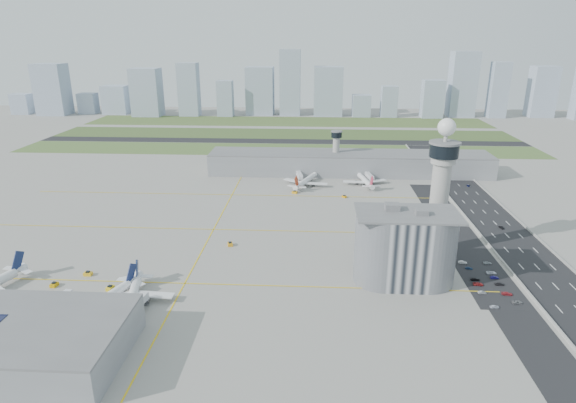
# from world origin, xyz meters

# --- Properties ---
(ground) EXTENTS (1000.00, 1000.00, 0.00)m
(ground) POSITION_xyz_m (0.00, 0.00, 0.00)
(ground) COLOR #9E9B93
(grass_strip_0) EXTENTS (480.00, 50.00, 0.08)m
(grass_strip_0) POSITION_xyz_m (-20.00, 225.00, 0.04)
(grass_strip_0) COLOR #486B32
(grass_strip_0) RESTS_ON ground
(grass_strip_1) EXTENTS (480.00, 60.00, 0.08)m
(grass_strip_1) POSITION_xyz_m (-20.00, 300.00, 0.04)
(grass_strip_1) COLOR #3E5628
(grass_strip_1) RESTS_ON ground
(grass_strip_2) EXTENTS (480.00, 70.00, 0.08)m
(grass_strip_2) POSITION_xyz_m (-20.00, 380.00, 0.04)
(grass_strip_2) COLOR #4E622E
(grass_strip_2) RESTS_ON ground
(runway) EXTENTS (480.00, 22.00, 0.10)m
(runway) POSITION_xyz_m (-20.00, 262.00, 0.06)
(runway) COLOR black
(runway) RESTS_ON ground
(highway) EXTENTS (28.00, 500.00, 0.10)m
(highway) POSITION_xyz_m (115.00, 0.00, 0.05)
(highway) COLOR black
(highway) RESTS_ON ground
(barrier_left) EXTENTS (0.60, 500.00, 1.20)m
(barrier_left) POSITION_xyz_m (101.00, 0.00, 0.60)
(barrier_left) COLOR #9E9E99
(barrier_left) RESTS_ON ground
(barrier_right) EXTENTS (0.60, 500.00, 1.20)m
(barrier_right) POSITION_xyz_m (129.00, 0.00, 0.60)
(barrier_right) COLOR #9E9E99
(barrier_right) RESTS_ON ground
(landside_road) EXTENTS (18.00, 260.00, 0.08)m
(landside_road) POSITION_xyz_m (90.00, -10.00, 0.04)
(landside_road) COLOR black
(landside_road) RESTS_ON ground
(parking_lot) EXTENTS (20.00, 44.00, 0.10)m
(parking_lot) POSITION_xyz_m (88.00, -22.00, 0.05)
(parking_lot) COLOR black
(parking_lot) RESTS_ON ground
(taxiway_line_h_0) EXTENTS (260.00, 0.60, 0.01)m
(taxiway_line_h_0) POSITION_xyz_m (-40.00, -30.00, 0.01)
(taxiway_line_h_0) COLOR yellow
(taxiway_line_h_0) RESTS_ON ground
(taxiway_line_h_1) EXTENTS (260.00, 0.60, 0.01)m
(taxiway_line_h_1) POSITION_xyz_m (-40.00, 30.00, 0.01)
(taxiway_line_h_1) COLOR yellow
(taxiway_line_h_1) RESTS_ON ground
(taxiway_line_h_2) EXTENTS (260.00, 0.60, 0.01)m
(taxiway_line_h_2) POSITION_xyz_m (-40.00, 90.00, 0.01)
(taxiway_line_h_2) COLOR yellow
(taxiway_line_h_2) RESTS_ON ground
(taxiway_line_v) EXTENTS (0.60, 260.00, 0.01)m
(taxiway_line_v) POSITION_xyz_m (-40.00, 30.00, 0.01)
(taxiway_line_v) COLOR yellow
(taxiway_line_v) RESTS_ON ground
(control_tower) EXTENTS (14.00, 14.00, 64.50)m
(control_tower) POSITION_xyz_m (72.00, 8.00, 35.04)
(control_tower) COLOR #ADAAA5
(control_tower) RESTS_ON ground
(secondary_tower) EXTENTS (8.60, 8.60, 31.90)m
(secondary_tower) POSITION_xyz_m (30.00, 150.00, 18.80)
(secondary_tower) COLOR #ADAAA5
(secondary_tower) RESTS_ON ground
(admin_building) EXTENTS (42.00, 24.00, 33.50)m
(admin_building) POSITION_xyz_m (51.99, -22.00, 15.30)
(admin_building) COLOR #B2B2B7
(admin_building) RESTS_ON ground
(terminal_pier) EXTENTS (210.00, 32.00, 15.80)m
(terminal_pier) POSITION_xyz_m (40.00, 148.00, 7.90)
(terminal_pier) COLOR gray
(terminal_pier) RESTS_ON ground
(airplane_near_b) EXTENTS (44.97, 48.32, 10.92)m
(airplane_near_b) POSITION_xyz_m (-66.37, -51.23, 5.46)
(airplane_near_b) COLOR white
(airplane_near_b) RESTS_ON ground
(airplane_near_c) EXTENTS (39.34, 43.72, 10.60)m
(airplane_near_c) POSITION_xyz_m (-55.91, -47.30, 5.30)
(airplane_near_c) COLOR white
(airplane_near_c) RESTS_ON ground
(airplane_far_a) EXTENTS (43.92, 47.32, 10.75)m
(airplane_far_a) POSITION_xyz_m (7.96, 114.79, 5.37)
(airplane_far_a) COLOR white
(airplane_far_a) RESTS_ON ground
(airplane_far_b) EXTENTS (37.90, 42.32, 10.38)m
(airplane_far_b) POSITION_xyz_m (49.31, 119.48, 5.19)
(airplane_far_b) COLOR white
(airplane_far_b) RESTS_ON ground
(jet_bridge_near_1) EXTENTS (5.39, 14.31, 5.70)m
(jet_bridge_near_1) POSITION_xyz_m (-83.00, -61.00, 2.85)
(jet_bridge_near_1) COLOR silver
(jet_bridge_near_1) RESTS_ON ground
(jet_bridge_near_2) EXTENTS (5.39, 14.31, 5.70)m
(jet_bridge_near_2) POSITION_xyz_m (-53.00, -61.00, 2.85)
(jet_bridge_near_2) COLOR silver
(jet_bridge_near_2) RESTS_ON ground
(jet_bridge_far_0) EXTENTS (5.39, 14.31, 5.70)m
(jet_bridge_far_0) POSITION_xyz_m (2.00, 132.00, 2.85)
(jet_bridge_far_0) COLOR silver
(jet_bridge_far_0) RESTS_ON ground
(jet_bridge_far_1) EXTENTS (5.39, 14.31, 5.70)m
(jet_bridge_far_1) POSITION_xyz_m (52.00, 132.00, 2.85)
(jet_bridge_far_1) COLOR silver
(jet_bridge_far_1) RESTS_ON ground
(tug_0) EXTENTS (2.59, 3.53, 1.93)m
(tug_0) POSITION_xyz_m (-93.57, -35.47, 0.97)
(tug_0) COLOR #DCA006
(tug_0) RESTS_ON ground
(tug_1) EXTENTS (3.43, 2.39, 1.97)m
(tug_1) POSITION_xyz_m (-83.92, -25.18, 0.99)
(tug_1) COLOR yellow
(tug_1) RESTS_ON ground
(tug_2) EXTENTS (2.80, 3.70, 1.98)m
(tug_2) POSITION_xyz_m (-69.16, -36.98, 0.99)
(tug_2) COLOR yellow
(tug_2) RESTS_ON ground
(tug_3) EXTENTS (3.20, 3.90, 1.96)m
(tug_3) POSITION_xyz_m (-27.45, 9.52, 0.98)
(tug_3) COLOR orange
(tug_3) RESTS_ON ground
(tug_4) EXTENTS (3.86, 3.19, 1.93)m
(tug_4) POSITION_xyz_m (1.04, 95.34, 0.97)
(tug_4) COLOR #EAA313
(tug_4) RESTS_ON ground
(tug_5) EXTENTS (3.31, 3.33, 1.62)m
(tug_5) POSITION_xyz_m (33.43, 88.46, 0.81)
(tug_5) COLOR orange
(tug_5) RESTS_ON ground
(car_lot_0) EXTENTS (3.57, 1.64, 1.19)m
(car_lot_0) POSITION_xyz_m (83.63, -42.48, 0.59)
(car_lot_0) COLOR silver
(car_lot_0) RESTS_ON ground
(car_lot_1) EXTENTS (3.48, 1.50, 1.12)m
(car_lot_1) POSITION_xyz_m (82.45, -31.65, 0.56)
(car_lot_1) COLOR gray
(car_lot_1) RESTS_ON ground
(car_lot_2) EXTENTS (4.38, 2.22, 1.19)m
(car_lot_2) POSITION_xyz_m (83.01, -24.75, 0.59)
(car_lot_2) COLOR maroon
(car_lot_2) RESTS_ON ground
(car_lot_3) EXTENTS (4.00, 1.95, 1.12)m
(car_lot_3) POSITION_xyz_m (83.07, -20.58, 0.56)
(car_lot_3) COLOR black
(car_lot_3) RESTS_ON ground
(car_lot_4) EXTENTS (3.34, 1.68, 1.09)m
(car_lot_4) POSITION_xyz_m (83.54, -10.00, 0.55)
(car_lot_4) COLOR navy
(car_lot_4) RESTS_ON ground
(car_lot_5) EXTENTS (4.03, 1.95, 1.27)m
(car_lot_5) POSITION_xyz_m (82.36, -4.46, 0.64)
(car_lot_5) COLOR silver
(car_lot_5) RESTS_ON ground
(car_lot_6) EXTENTS (4.30, 2.49, 1.13)m
(car_lot_6) POSITION_xyz_m (93.59, -38.65, 0.56)
(car_lot_6) COLOR gray
(car_lot_6) RESTS_ON ground
(car_lot_7) EXTENTS (4.35, 1.98, 1.24)m
(car_lot_7) POSITION_xyz_m (92.09, -32.24, 0.62)
(car_lot_7) COLOR #AB262E
(car_lot_7) RESTS_ON ground
(car_lot_8) EXTENTS (3.84, 1.67, 1.29)m
(car_lot_8) POSITION_xyz_m (91.95, -24.18, 0.64)
(car_lot_8) COLOR black
(car_lot_8) RESTS_ON ground
(car_lot_9) EXTENTS (3.55, 1.32, 1.16)m
(car_lot_9) POSITION_xyz_m (91.84, -18.48, 0.58)
(car_lot_9) COLOR navy
(car_lot_9) RESTS_ON ground
(car_lot_10) EXTENTS (4.31, 2.05, 1.19)m
(car_lot_10) POSITION_xyz_m (92.01, -14.04, 0.59)
(car_lot_10) COLOR white
(car_lot_10) RESTS_ON ground
(car_lot_11) EXTENTS (3.79, 1.67, 1.08)m
(car_lot_11) POSITION_xyz_m (93.56, -4.26, 0.54)
(car_lot_11) COLOR #9FA7AE
(car_lot_11) RESTS_ON ground
(car_hw_1) EXTENTS (1.87, 3.86, 1.22)m
(car_hw_1) POSITION_xyz_m (115.59, 40.08, 0.61)
(car_hw_1) COLOR black
(car_hw_1) RESTS_ON ground
(car_hw_2) EXTENTS (2.41, 4.21, 1.11)m
(car_hw_2) POSITION_xyz_m (120.89, 117.98, 0.55)
(car_hw_2) COLOR #171E51
(car_hw_2) RESTS_ON ground
(car_hw_4) EXTENTS (1.94, 3.82, 1.25)m
(car_hw_4) POSITION_xyz_m (108.04, 179.93, 0.62)
(car_hw_4) COLOR gray
(car_hw_4) RESTS_ON ground
(skyline_bldg_0) EXTENTS (24.05, 19.24, 26.50)m
(skyline_bldg_0) POSITION_xyz_m (-377.77, 421.70, 13.25)
(skyline_bldg_0) COLOR #9EADC1
(skyline_bldg_0) RESTS_ON ground
(skyline_bldg_1) EXTENTS (37.63, 30.10, 65.60)m
(skyline_bldg_1) POSITION_xyz_m (-331.22, 417.61, 32.80)
(skyline_bldg_1) COLOR #9EADC1
(skyline_bldg_1) RESTS_ON ground
(skyline_bldg_2) EXTENTS (22.81, 18.25, 26.79)m
(skyline_bldg_2) POSITION_xyz_m (-291.25, 430.16, 13.39)
(skyline_bldg_2) COLOR #9EADC1
(skyline_bldg_2) RESTS_ON ground
(skyline_bldg_3) EXTENTS (32.30, 25.84, 36.93)m
(skyline_bldg_3) POSITION_xyz_m (-252.58, 431.35, 18.47)
(skyline_bldg_3) COLOR #9EADC1
(skyline_bldg_3) RESTS_ON ground
(skyline_bldg_4) EXTENTS (35.81, 28.65, 60.36)m
(skyline_bldg_4) POSITION_xyz_m (-204.47, 415.19, 30.18)
(skyline_bldg_4) COLOR #9EADC1
(skyline_bldg_4) RESTS_ON ground
(skyline_bldg_5) EXTENTS (25.49, 20.39, 66.89)m
(skyline_bldg_5) POSITION_xyz_m (-150.11, 419.66, 33.44)
(skyline_bldg_5) COLOR #9EADC1
(skyline_bldg_5) RESTS_ON ground
(skyline_bldg_6) EXTENTS (20.04, 16.03, 45.20)m
(skyline_bldg_6) POSITION_xyz_m (-102.68, 417.90, 22.60)
(skyline_bldg_6) COLOR #9EADC1
(skyline_bldg_6) RESTS_ON ground
(skyline_bldg_7) EXTENTS (35.76, 28.61, 61.22)m
(skyline_bldg_7) POSITION_xyz_m (-59.44, 436.89, 30.61)
(skyline_bldg_7) COLOR #9EADC1
(skyline_bldg_7) RESTS_ON ground
(skyline_bldg_8) EXTENTS (26.33, 21.06, 83.39)m
(skyline_bldg_8) POSITION_xyz_m (-19.42, 431.56, 41.69)
(skyline_bldg_8) COLOR #9EADC1
(skyline_bldg_8) RESTS_ON ground
(skyline_bldg_9) EXTENTS (36.96, 29.57, 62.11)m
(skyline_bldg_9) POSITION_xyz_m (30.27, 432.32, 31.06)
(skyline_bldg_9) COLOR #9EADC1
(skyline_bldg_9) RESTS_ON ground
(skyline_bldg_10) EXTENTS (23.01, 18.41, 27.75)m
(skyline_bldg_10) POSITION_xyz_m (73.27, 423.68, 13.87)
(skyline_bldg_10) COLOR #9EADC1
(skyline_bldg_10) RESTS_ON ground
(skyline_bldg_11) EXTENTS (20.22, 16.18, 38.97)m
(skyline_bldg_11) POSITION_xyz_m (108.28, 423.34, 19.48)
(skyline_bldg_11) COLOR #9EADC1
(skyline_bldg_11) RESTS_ON ground
(skyline_bldg_12) EXTENTS (26.14, 20.92, 46.89)m
(skyline_bldg_12) POSITION_xyz_m (162.17, 421.29, 23.44)
(skyline_bldg_12) COLOR #9EADC1
(skyline_bldg_12) RESTS_ON ground
(skyline_bldg_13) EXTENTS (32.26, 25.81, 81.20)m
(skyline_bldg_13) POSITION_xyz_m (201.27, 433.27, 40.60)
(skyline_bldg_13) COLOR #9EADC1
(skyline_bldg_13) RESTS_ON ground
(skyline_bldg_14) EXTENTS (21.59, 17.28, 68.75)m
(skyline_bldg_14) POSITION_xyz_m (244.74, 426.38, 34.37)
(skyline_bldg_14) COLOR #9EADC1
(skyline_bldg_14) RESTS_ON ground
(skyline_bldg_15) EXTENTS (30.25, 24.20, 63.40)m
(skyline_bldg_15) POSITION_xyz_m (302.83, 435.54, 31.70)
(skyline_bldg_15) COLOR #9EADC1
(skyline_bldg_15) RESTS_ON ground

